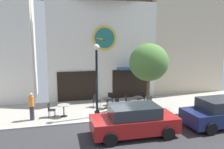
% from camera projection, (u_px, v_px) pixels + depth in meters
% --- Properties ---
extents(ground_plane, '(27.94, 11.63, 0.13)m').
position_uv_depth(ground_plane, '(114.00, 127.00, 12.47)').
color(ground_plane, '#9E998E').
extents(clock_building, '(8.66, 3.29, 9.46)m').
position_uv_depth(clock_building, '(102.00, 37.00, 18.38)').
color(clock_building, silver).
rests_on(clock_building, ground_plane).
extents(neighbor_building_right, '(6.71, 3.21, 12.53)m').
position_uv_depth(neighbor_building_right, '(183.00, 22.00, 20.54)').
color(neighbor_building_right, beige).
rests_on(neighbor_building_right, ground_plane).
extents(street_lamp, '(0.36, 0.36, 4.49)m').
position_uv_depth(street_lamp, '(97.00, 81.00, 13.67)').
color(street_lamp, black).
rests_on(street_lamp, ground_plane).
extents(street_tree, '(2.56, 2.30, 4.51)m').
position_uv_depth(street_tree, '(149.00, 62.00, 14.49)').
color(street_tree, brown).
rests_on(street_tree, ground_plane).
extents(cafe_table_center, '(0.77, 0.77, 0.75)m').
position_uv_depth(cafe_table_center, '(64.00, 108.00, 13.99)').
color(cafe_table_center, black).
rests_on(cafe_table_center, ground_plane).
extents(cafe_table_leftmost, '(0.63, 0.63, 0.73)m').
position_uv_depth(cafe_table_leftmost, '(107.00, 102.00, 15.64)').
color(cafe_table_leftmost, black).
rests_on(cafe_table_leftmost, ground_plane).
extents(cafe_table_near_curb, '(0.62, 0.62, 0.73)m').
position_uv_depth(cafe_table_near_curb, '(138.00, 100.00, 15.96)').
color(cafe_table_near_curb, black).
rests_on(cafe_table_near_curb, ground_plane).
extents(cafe_chair_corner, '(0.52, 0.52, 0.90)m').
position_uv_depth(cafe_chair_corner, '(110.00, 98.00, 16.40)').
color(cafe_chair_corner, black).
rests_on(cafe_chair_corner, ground_plane).
extents(cafe_chair_under_awning, '(0.56, 0.56, 0.90)m').
position_uv_depth(cafe_chair_under_awning, '(96.00, 100.00, 15.96)').
color(cafe_chair_under_awning, black).
rests_on(cafe_chair_under_awning, ground_plane).
extents(cafe_chair_mid_row, '(0.56, 0.56, 0.90)m').
position_uv_depth(cafe_chair_mid_row, '(116.00, 103.00, 15.05)').
color(cafe_chair_mid_row, black).
rests_on(cafe_chair_mid_row, ground_plane).
extents(cafe_chair_near_lamp, '(0.44, 0.44, 0.90)m').
position_uv_depth(cafe_chair_near_lamp, '(127.00, 101.00, 15.65)').
color(cafe_chair_near_lamp, black).
rests_on(cafe_chair_near_lamp, ground_plane).
extents(cafe_chair_curbside, '(0.46, 0.46, 0.90)m').
position_uv_depth(cafe_chair_curbside, '(50.00, 109.00, 13.89)').
color(cafe_chair_curbside, black).
rests_on(cafe_chair_curbside, ground_plane).
extents(cafe_chair_left_end, '(0.54, 0.54, 0.90)m').
position_uv_depth(cafe_chair_left_end, '(143.00, 97.00, 16.70)').
color(cafe_chair_left_end, black).
rests_on(cafe_chair_left_end, ground_plane).
extents(cafe_chair_right_end, '(0.56, 0.56, 0.90)m').
position_uv_depth(cafe_chair_right_end, '(149.00, 101.00, 15.51)').
color(cafe_chair_right_end, black).
rests_on(cafe_chair_right_end, ground_plane).
extents(pedestrian_orange, '(0.45, 0.45, 1.67)m').
position_uv_depth(pedestrian_orange, '(32.00, 106.00, 13.36)').
color(pedestrian_orange, '#2D2D38').
rests_on(pedestrian_orange, ground_plane).
extents(parked_car_red, '(4.32, 2.06, 1.55)m').
position_uv_depth(parked_car_red, '(134.00, 121.00, 11.29)').
color(parked_car_red, maroon).
rests_on(parked_car_red, ground_plane).
extents(parked_car_navy, '(4.39, 2.20, 1.55)m').
position_uv_depth(parked_car_navy, '(221.00, 112.00, 12.53)').
color(parked_car_navy, navy).
rests_on(parked_car_navy, ground_plane).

